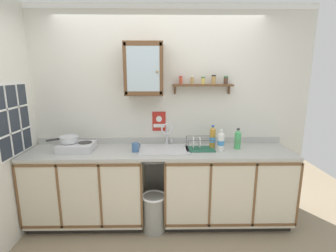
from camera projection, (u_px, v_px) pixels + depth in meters
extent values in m
plane|color=gray|center=(160.00, 237.00, 2.82)|extent=(6.16, 6.16, 0.00)
cube|color=silver|center=(160.00, 114.00, 3.16)|extent=(3.76, 0.05, 2.64)
cube|color=white|center=(159.00, 6.00, 2.87)|extent=(3.76, 0.02, 0.05)
cube|color=black|center=(91.00, 217.00, 3.13)|extent=(1.33, 0.53, 0.08)
cube|color=beige|center=(88.00, 185.00, 3.01)|extent=(1.36, 0.59, 0.82)
cube|color=brown|center=(77.00, 165.00, 2.64)|extent=(1.36, 0.01, 0.03)
cube|color=brown|center=(82.00, 227.00, 2.79)|extent=(1.36, 0.01, 0.03)
cube|color=brown|center=(17.00, 198.00, 2.71)|extent=(0.02, 0.01, 0.76)
cube|color=brown|center=(59.00, 198.00, 2.71)|extent=(0.02, 0.01, 0.76)
cube|color=brown|center=(100.00, 197.00, 2.72)|extent=(0.02, 0.01, 0.76)
cube|color=brown|center=(141.00, 197.00, 2.73)|extent=(0.02, 0.01, 0.76)
cube|color=black|center=(224.00, 216.00, 3.16)|extent=(1.47, 0.53, 0.08)
cube|color=beige|center=(226.00, 184.00, 3.04)|extent=(1.50, 0.59, 0.82)
cube|color=brown|center=(234.00, 164.00, 2.67)|extent=(1.50, 0.01, 0.03)
cube|color=brown|center=(231.00, 225.00, 2.82)|extent=(1.50, 0.01, 0.03)
cube|color=brown|center=(165.00, 197.00, 2.73)|extent=(0.02, 0.01, 0.76)
cube|color=brown|center=(210.00, 196.00, 2.74)|extent=(0.02, 0.01, 0.76)
cube|color=brown|center=(255.00, 196.00, 2.75)|extent=(0.02, 0.01, 0.76)
cube|color=brown|center=(299.00, 196.00, 2.76)|extent=(0.02, 0.01, 0.76)
cube|color=#B2B2AD|center=(160.00, 151.00, 2.93)|extent=(3.12, 0.62, 0.03)
cube|color=#B2B2AD|center=(160.00, 140.00, 3.20)|extent=(3.12, 0.02, 0.08)
cube|color=silver|center=(164.00, 149.00, 2.95)|extent=(0.58, 0.43, 0.01)
cube|color=slate|center=(164.00, 158.00, 2.97)|extent=(0.50, 0.35, 0.01)
cube|color=slate|center=(164.00, 150.00, 3.14)|extent=(0.50, 0.01, 0.11)
cube|color=slate|center=(164.00, 159.00, 2.79)|extent=(0.50, 0.01, 0.11)
cylinder|color=#4C4C51|center=(164.00, 158.00, 2.97)|extent=(0.04, 0.04, 0.01)
cylinder|color=silver|center=(167.00, 143.00, 3.18)|extent=(0.05, 0.05, 0.02)
cylinder|color=silver|center=(167.00, 135.00, 3.16)|extent=(0.02, 0.02, 0.19)
torus|color=silver|center=(167.00, 129.00, 3.08)|extent=(0.15, 0.02, 0.15)
cylinder|color=silver|center=(171.00, 141.00, 3.17)|extent=(0.02, 0.02, 0.05)
cube|color=silver|center=(77.00, 147.00, 2.91)|extent=(0.39, 0.31, 0.09)
cylinder|color=#2D2D2D|center=(69.00, 143.00, 2.92)|extent=(0.16, 0.16, 0.01)
cylinder|color=#2D2D2D|center=(85.00, 142.00, 2.92)|extent=(0.16, 0.16, 0.01)
cylinder|color=black|center=(64.00, 151.00, 2.77)|extent=(0.03, 0.02, 0.03)
cylinder|color=black|center=(81.00, 151.00, 2.77)|extent=(0.03, 0.02, 0.03)
cylinder|color=silver|center=(69.00, 139.00, 2.91)|extent=(0.21, 0.21, 0.07)
torus|color=silver|center=(69.00, 137.00, 2.90)|extent=(0.22, 0.22, 0.01)
cylinder|color=black|center=(53.00, 140.00, 2.80)|extent=(0.13, 0.10, 0.02)
cylinder|color=#4CB266|center=(238.00, 141.00, 2.97)|extent=(0.08, 0.08, 0.20)
cone|color=#4CB266|center=(238.00, 131.00, 2.95)|extent=(0.07, 0.07, 0.03)
cylinder|color=#262626|center=(238.00, 129.00, 2.94)|extent=(0.03, 0.03, 0.02)
cylinder|color=#4C9959|center=(238.00, 141.00, 2.97)|extent=(0.08, 0.08, 0.06)
cylinder|color=white|center=(221.00, 142.00, 2.89)|extent=(0.08, 0.08, 0.20)
cone|color=white|center=(221.00, 133.00, 2.87)|extent=(0.07, 0.07, 0.03)
cylinder|color=white|center=(221.00, 130.00, 2.86)|extent=(0.03, 0.03, 0.02)
cylinder|color=#3F8CCC|center=(221.00, 143.00, 2.89)|extent=(0.08, 0.08, 0.06)
cylinder|color=gold|center=(213.00, 139.00, 3.00)|extent=(0.07, 0.07, 0.23)
cone|color=gold|center=(213.00, 128.00, 2.97)|extent=(0.07, 0.07, 0.03)
cylinder|color=#2D59B2|center=(213.00, 126.00, 2.97)|extent=(0.03, 0.03, 0.02)
cylinder|color=#3F8CCC|center=(212.00, 140.00, 3.00)|extent=(0.07, 0.07, 0.06)
cube|color=#26664C|center=(200.00, 149.00, 2.96)|extent=(0.34, 0.23, 0.01)
cylinder|color=#4C4F54|center=(188.00, 146.00, 2.84)|extent=(0.01, 0.01, 0.13)
cylinder|color=#4C4F54|center=(215.00, 146.00, 2.84)|extent=(0.01, 0.01, 0.13)
cylinder|color=#4C4F54|center=(186.00, 141.00, 3.04)|extent=(0.01, 0.01, 0.13)
cylinder|color=#4C4F54|center=(212.00, 141.00, 3.05)|extent=(0.01, 0.01, 0.13)
cylinder|color=#4C4F54|center=(202.00, 141.00, 2.82)|extent=(0.31, 0.01, 0.01)
cylinder|color=#4C4F54|center=(199.00, 136.00, 3.03)|extent=(0.31, 0.01, 0.01)
cylinder|color=white|center=(193.00, 143.00, 2.94)|extent=(0.01, 0.14, 0.14)
cylinder|color=white|center=(200.00, 142.00, 2.94)|extent=(0.01, 0.13, 0.13)
cylinder|color=#3F6699|center=(135.00, 147.00, 2.87)|extent=(0.08, 0.08, 0.11)
torus|color=#3F6699|center=(138.00, 146.00, 2.90)|extent=(0.06, 0.06, 0.07)
cube|color=brown|center=(144.00, 69.00, 2.88)|extent=(0.45, 0.28, 0.60)
cube|color=silver|center=(143.00, 69.00, 2.74)|extent=(0.37, 0.01, 0.49)
cube|color=brown|center=(125.00, 69.00, 2.73)|extent=(0.04, 0.01, 0.57)
cube|color=brown|center=(161.00, 69.00, 2.74)|extent=(0.04, 0.01, 0.57)
cube|color=brown|center=(143.00, 43.00, 2.68)|extent=(0.42, 0.01, 0.05)
cube|color=brown|center=(144.00, 94.00, 2.79)|extent=(0.42, 0.01, 0.05)
sphere|color=olive|center=(157.00, 72.00, 2.73)|extent=(0.02, 0.02, 0.02)
cube|color=brown|center=(203.00, 85.00, 3.00)|extent=(0.73, 0.14, 0.02)
cube|color=brown|center=(175.00, 90.00, 3.06)|extent=(0.02, 0.03, 0.10)
cube|color=brown|center=(229.00, 90.00, 3.07)|extent=(0.02, 0.03, 0.10)
cylinder|color=#CC4C33|center=(181.00, 81.00, 3.00)|extent=(0.04, 0.04, 0.08)
cylinder|color=red|center=(181.00, 77.00, 2.99)|extent=(0.04, 0.04, 0.02)
cylinder|color=tan|center=(192.00, 81.00, 2.99)|extent=(0.04, 0.04, 0.09)
cylinder|color=white|center=(192.00, 76.00, 2.97)|extent=(0.04, 0.04, 0.02)
cylinder|color=#E0C659|center=(203.00, 81.00, 2.98)|extent=(0.04, 0.04, 0.07)
cylinder|color=#33723F|center=(203.00, 77.00, 2.97)|extent=(0.04, 0.04, 0.02)
cylinder|color=tan|center=(214.00, 80.00, 2.98)|extent=(0.05, 0.05, 0.09)
cylinder|color=black|center=(214.00, 76.00, 2.97)|extent=(0.05, 0.05, 0.02)
cylinder|color=#4C3326|center=(226.00, 81.00, 2.99)|extent=(0.05, 0.05, 0.08)
cylinder|color=#33723F|center=(226.00, 77.00, 2.97)|extent=(0.05, 0.05, 0.02)
cube|color=#B2261E|center=(159.00, 121.00, 3.15)|extent=(0.17, 0.01, 0.25)
cube|color=white|center=(159.00, 126.00, 3.16)|extent=(0.14, 0.00, 0.04)
cylinder|color=white|center=(159.00, 119.00, 3.14)|extent=(0.08, 0.00, 0.08)
cube|color=#262D38|center=(14.00, 120.00, 2.66)|extent=(0.01, 0.57, 0.74)
cube|color=white|center=(13.00, 120.00, 2.66)|extent=(0.02, 0.62, 0.79)
cube|color=white|center=(9.00, 122.00, 2.56)|extent=(0.01, 0.02, 0.74)
cube|color=white|center=(20.00, 118.00, 2.76)|extent=(0.01, 0.02, 0.74)
cube|color=white|center=(16.00, 132.00, 2.69)|extent=(0.01, 0.57, 0.02)
cube|color=white|center=(13.00, 108.00, 2.63)|extent=(0.01, 0.57, 0.02)
cylinder|color=gray|center=(154.00, 214.00, 2.89)|extent=(0.26, 0.26, 0.44)
torus|color=white|center=(154.00, 196.00, 2.84)|extent=(0.29, 0.29, 0.03)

